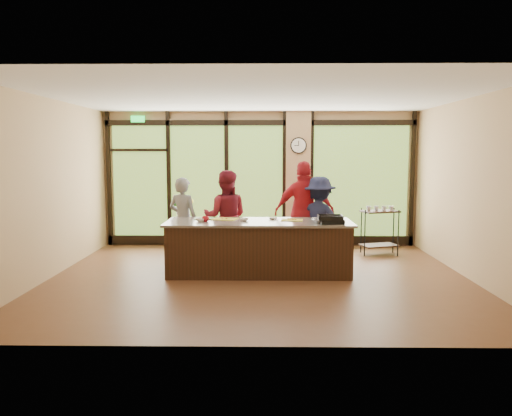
{
  "coord_description": "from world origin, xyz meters",
  "views": [
    {
      "loc": [
        0.07,
        -8.21,
        2.1
      ],
      "look_at": [
        -0.05,
        0.4,
        1.14
      ],
      "focal_mm": 35.0,
      "sensor_mm": 36.0,
      "label": 1
    }
  ],
  "objects_px": {
    "cook_left": "(183,220)",
    "flower_stand": "(183,236)",
    "cook_right": "(319,221)",
    "bar_cart": "(380,225)",
    "roasting_pan": "(330,221)",
    "island_base": "(259,249)"
  },
  "relations": [
    {
      "from": "roasting_pan",
      "to": "flower_stand",
      "type": "height_order",
      "value": "roasting_pan"
    },
    {
      "from": "island_base",
      "to": "cook_right",
      "type": "relative_size",
      "value": 1.88
    },
    {
      "from": "roasting_pan",
      "to": "flower_stand",
      "type": "xyz_separation_m",
      "value": [
        -2.77,
        1.92,
        -0.57
      ]
    },
    {
      "from": "bar_cart",
      "to": "flower_stand",
      "type": "bearing_deg",
      "value": 162.37
    },
    {
      "from": "flower_stand",
      "to": "bar_cart",
      "type": "bearing_deg",
      "value": 7.07
    },
    {
      "from": "cook_right",
      "to": "flower_stand",
      "type": "relative_size",
      "value": 2.16
    },
    {
      "from": "cook_right",
      "to": "bar_cart",
      "type": "relative_size",
      "value": 1.64
    },
    {
      "from": "cook_left",
      "to": "bar_cart",
      "type": "relative_size",
      "value": 1.62
    },
    {
      "from": "cook_left",
      "to": "flower_stand",
      "type": "relative_size",
      "value": 2.14
    },
    {
      "from": "island_base",
      "to": "bar_cart",
      "type": "bearing_deg",
      "value": 33.98
    },
    {
      "from": "island_base",
      "to": "bar_cart",
      "type": "distance_m",
      "value": 2.98
    },
    {
      "from": "island_base",
      "to": "cook_right",
      "type": "height_order",
      "value": "cook_right"
    },
    {
      "from": "flower_stand",
      "to": "bar_cart",
      "type": "height_order",
      "value": "bar_cart"
    },
    {
      "from": "roasting_pan",
      "to": "bar_cart",
      "type": "relative_size",
      "value": 0.4
    },
    {
      "from": "flower_stand",
      "to": "bar_cart",
      "type": "distance_m",
      "value": 4.06
    },
    {
      "from": "roasting_pan",
      "to": "flower_stand",
      "type": "distance_m",
      "value": 3.42
    },
    {
      "from": "island_base",
      "to": "bar_cart",
      "type": "xyz_separation_m",
      "value": [
        2.47,
        1.66,
        0.17
      ]
    },
    {
      "from": "cook_right",
      "to": "flower_stand",
      "type": "xyz_separation_m",
      "value": [
        -2.71,
        0.89,
        -0.44
      ]
    },
    {
      "from": "island_base",
      "to": "bar_cart",
      "type": "relative_size",
      "value": 3.07
    },
    {
      "from": "flower_stand",
      "to": "roasting_pan",
      "type": "bearing_deg",
      "value": -27.67
    },
    {
      "from": "island_base",
      "to": "cook_left",
      "type": "distance_m",
      "value": 1.73
    },
    {
      "from": "cook_right",
      "to": "bar_cart",
      "type": "bearing_deg",
      "value": -122.45
    }
  ]
}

